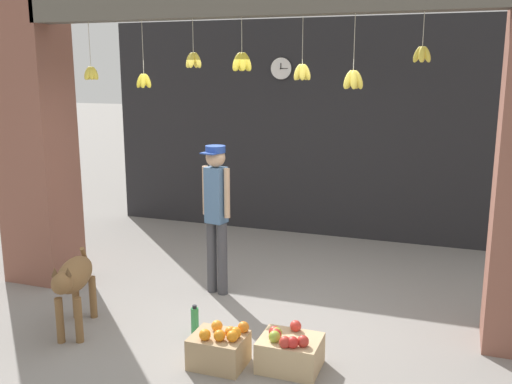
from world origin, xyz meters
The scene contains 10 objects.
ground_plane centered at (0.00, 0.00, 0.00)m, with size 60.00×60.00×0.00m, color gray.
shop_back_wall centered at (0.00, 3.16, 1.56)m, with size 6.46×0.12×3.11m, color #232326.
shop_pillar_left centered at (-2.58, 0.30, 1.56)m, with size 0.70×0.60×3.11m, color brown.
storefront_awning centered at (0.00, 0.12, 2.95)m, with size 4.56×0.28×0.90m.
dog centered at (-1.34, -0.79, 0.52)m, with size 0.53×0.97×0.75m.
shopkeeper centered at (-0.47, 0.53, 0.96)m, with size 0.34×0.28×1.63m.
fruit_crate_oranges centered at (0.17, -0.91, 0.15)m, with size 0.45×0.37×0.35m.
fruit_crate_apples centered at (0.73, -0.77, 0.15)m, with size 0.49×0.41×0.35m.
water_bottle centered at (-0.26, -0.49, 0.14)m, with size 0.07×0.07×0.30m.
wall_clock centered at (-0.55, 3.08, 2.42)m, with size 0.32×0.03×0.32m.
Camera 1 is at (1.91, -4.90, 2.42)m, focal length 40.00 mm.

